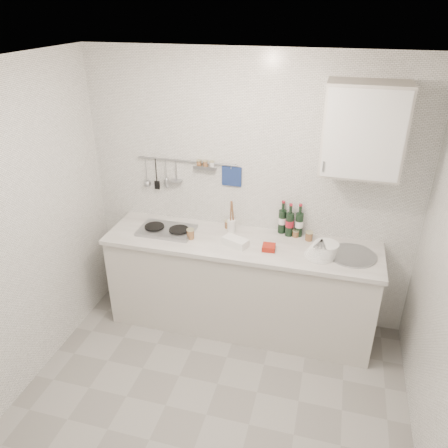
# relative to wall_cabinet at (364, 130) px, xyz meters

# --- Properties ---
(floor) EXTENTS (3.00, 3.00, 0.00)m
(floor) POSITION_rel_wall_cabinet_xyz_m (-0.90, -1.22, -1.95)
(floor) COLOR gray
(floor) RESTS_ON ground
(ceiling) EXTENTS (3.00, 3.00, 0.00)m
(ceiling) POSITION_rel_wall_cabinet_xyz_m (-0.90, -1.22, 0.55)
(ceiling) COLOR silver
(ceiling) RESTS_ON back_wall
(back_wall) EXTENTS (3.00, 0.02, 2.50)m
(back_wall) POSITION_rel_wall_cabinet_xyz_m (-0.90, 0.18, -0.70)
(back_wall) COLOR silver
(back_wall) RESTS_ON floor
(wall_left) EXTENTS (0.02, 2.80, 2.50)m
(wall_left) POSITION_rel_wall_cabinet_xyz_m (-2.40, -1.22, -0.70)
(wall_left) COLOR silver
(wall_left) RESTS_ON floor
(counter) EXTENTS (2.44, 0.64, 0.96)m
(counter) POSITION_rel_wall_cabinet_xyz_m (-0.89, -0.12, -1.52)
(counter) COLOR beige
(counter) RESTS_ON floor
(wall_rail) EXTENTS (0.98, 0.09, 0.34)m
(wall_rail) POSITION_rel_wall_cabinet_xyz_m (-1.50, 0.15, -0.52)
(wall_rail) COLOR #93969B
(wall_rail) RESTS_ON back_wall
(wall_cabinet) EXTENTS (0.60, 0.38, 0.70)m
(wall_cabinet) POSITION_rel_wall_cabinet_xyz_m (0.00, 0.00, 0.00)
(wall_cabinet) COLOR beige
(wall_cabinet) RESTS_ON back_wall
(plate_stack_hob) EXTENTS (0.33, 0.33, 0.03)m
(plate_stack_hob) POSITION_rel_wall_cabinet_xyz_m (-1.63, -0.10, -1.02)
(plate_stack_hob) COLOR #46669F
(plate_stack_hob) RESTS_ON counter
(plate_stack_sink) EXTENTS (0.27, 0.26, 0.12)m
(plate_stack_sink) POSITION_rel_wall_cabinet_xyz_m (-0.19, -0.18, -0.98)
(plate_stack_sink) COLOR white
(plate_stack_sink) RESTS_ON counter
(wine_bottles) EXTENTS (0.23, 0.12, 0.31)m
(wine_bottles) POSITION_rel_wall_cabinet_xyz_m (-0.50, 0.12, -0.87)
(wine_bottles) COLOR black
(wine_bottles) RESTS_ON counter
(butter_dish) EXTENTS (0.25, 0.19, 0.07)m
(butter_dish) POSITION_rel_wall_cabinet_xyz_m (-0.93, -0.20, -1.00)
(butter_dish) COLOR white
(butter_dish) RESTS_ON counter
(strawberry_punnet) EXTENTS (0.11, 0.11, 0.05)m
(strawberry_punnet) POSITION_rel_wall_cabinet_xyz_m (-0.64, -0.20, -1.01)
(strawberry_punnet) COLOR #AF1A13
(strawberry_punnet) RESTS_ON counter
(utensil_crock) EXTENTS (0.08, 0.08, 0.31)m
(utensil_crock) POSITION_rel_wall_cabinet_xyz_m (-1.03, 0.04, -0.96)
(utensil_crock) COLOR white
(utensil_crock) RESTS_ON counter
(jar_a) EXTENTS (0.06, 0.06, 0.08)m
(jar_a) POSITION_rel_wall_cabinet_xyz_m (-1.08, 0.10, -0.99)
(jar_a) COLOR brown
(jar_a) RESTS_ON counter
(jar_b) EXTENTS (0.06, 0.06, 0.07)m
(jar_b) POSITION_rel_wall_cabinet_xyz_m (-0.44, 0.09, -1.00)
(jar_b) COLOR brown
(jar_b) RESTS_ON counter
(jar_c) EXTENTS (0.07, 0.07, 0.08)m
(jar_c) POSITION_rel_wall_cabinet_xyz_m (-0.32, 0.06, -0.99)
(jar_c) COLOR brown
(jar_c) RESTS_ON counter
(jar_d) EXTENTS (0.07, 0.07, 0.09)m
(jar_d) POSITION_rel_wall_cabinet_xyz_m (-1.35, -0.18, -0.98)
(jar_d) COLOR brown
(jar_d) RESTS_ON counter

